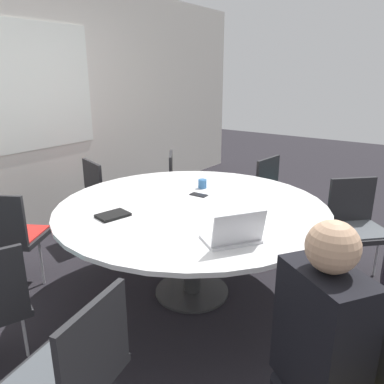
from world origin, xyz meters
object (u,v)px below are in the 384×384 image
object	(u,v)px
chair_2	(358,221)
chair_4	(182,183)
person_0	(318,339)
chair_3	(277,192)
cell_phone	(199,195)
chair_5	(105,192)
coffee_cup	(202,184)
chair_6	(11,232)
spiral_notebook	(113,215)
chair_8	(74,367)
laptop	(234,235)

from	to	relation	value
chair_2	chair_4	size ratio (longest dim) A/B	1.00
chair_2	person_0	xyz separation A→B (m)	(-1.92, -0.26, 0.20)
chair_3	person_0	world-z (taller)	person_0
cell_phone	chair_2	bearing A→B (deg)	-51.20
chair_5	coffee_cup	world-z (taller)	chair_5
chair_6	chair_5	bearing A→B (deg)	69.06
spiral_notebook	chair_2	bearing A→B (deg)	-38.92
chair_5	chair_6	world-z (taller)	same
chair_4	person_0	world-z (taller)	person_0
chair_2	spiral_notebook	world-z (taller)	chair_2
chair_8	spiral_notebook	size ratio (longest dim) A/B	3.55
cell_phone	laptop	bearing A→B (deg)	-132.50
spiral_notebook	coffee_cup	xyz separation A→B (m)	(0.91, -0.13, 0.03)
chair_6	cell_phone	distance (m)	1.52
chair_3	chair_2	bearing A→B (deg)	73.20
chair_4	coffee_cup	size ratio (longest dim) A/B	11.16
chair_2	chair_4	xyz separation A→B (m)	(0.04, 1.89, 0.00)
laptop	spiral_notebook	bearing A→B (deg)	-48.36
chair_2	chair_5	bearing A→B (deg)	-28.62
chair_3	coffee_cup	distance (m)	1.11
laptop	chair_2	bearing A→B (deg)	-160.31
spiral_notebook	person_0	bearing A→B (deg)	-102.70
chair_4	chair_8	size ratio (longest dim) A/B	1.00
chair_8	cell_phone	bearing A→B (deg)	3.67
chair_5	chair_6	distance (m)	1.15
chair_5	person_0	xyz separation A→B (m)	(-1.23, -2.61, 0.20)
chair_4	chair_5	bearing A→B (deg)	-69.73
chair_8	chair_4	bearing A→B (deg)	15.21
chair_3	spiral_notebook	xyz separation A→B (m)	(-1.95, 0.39, 0.27)
spiral_notebook	laptop	bearing A→B (deg)	-82.77
chair_4	coffee_cup	xyz separation A→B (m)	(-0.70, -0.74, 0.29)
chair_5	laptop	distance (m)	2.14
chair_2	cell_phone	bearing A→B (deg)	-6.13
chair_2	chair_6	size ratio (longest dim) A/B	1.00
person_0	coffee_cup	xyz separation A→B (m)	(1.26, 1.40, 0.10)
chair_2	laptop	bearing A→B (deg)	30.35
person_0	coffee_cup	size ratio (longest dim) A/B	15.81
chair_3	chair_5	size ratio (longest dim) A/B	1.00
chair_4	person_0	size ratio (longest dim) A/B	0.71
laptop	chair_6	bearing A→B (deg)	-44.06
chair_4	spiral_notebook	world-z (taller)	chair_4
chair_4	spiral_notebook	bearing A→B (deg)	-16.22
chair_2	chair_3	size ratio (longest dim) A/B	1.00
laptop	spiral_notebook	world-z (taller)	laptop
chair_2	person_0	world-z (taller)	person_0
chair_2	chair_3	distance (m)	0.96
chair_2	chair_6	distance (m)	2.85
chair_2	chair_8	world-z (taller)	same
chair_2	cell_phone	size ratio (longest dim) A/B	5.89
chair_6	chair_2	bearing A→B (deg)	10.38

